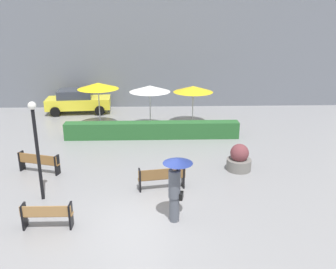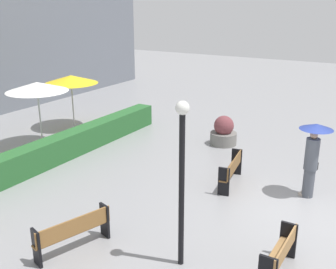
% 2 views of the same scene
% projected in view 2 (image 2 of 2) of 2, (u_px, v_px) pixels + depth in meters
% --- Properties ---
extents(ground_plane, '(60.00, 60.00, 0.00)m').
position_uv_depth(ground_plane, '(303.00, 213.00, 10.86)').
color(ground_plane, gray).
extents(bench_mid_center, '(1.81, 0.60, 0.87)m').
position_uv_depth(bench_mid_center, '(232.00, 169.00, 12.43)').
color(bench_mid_center, brown).
rests_on(bench_mid_center, ground).
extents(bench_far_left, '(1.83, 0.84, 0.84)m').
position_uv_depth(bench_far_left, '(73.00, 231.00, 9.07)').
color(bench_far_left, olive).
rests_on(bench_far_left, ground).
extents(bench_near_left, '(1.56, 0.37, 0.83)m').
position_uv_depth(bench_near_left, '(280.00, 254.00, 8.28)').
color(bench_near_left, '#9E7242').
rests_on(bench_near_left, ground).
extents(pedestrian_with_umbrella, '(0.93, 0.93, 2.18)m').
position_uv_depth(pedestrian_with_umbrella, '(313.00, 151.00, 11.41)').
color(pedestrian_with_umbrella, '#4C515B').
rests_on(pedestrian_with_umbrella, ground).
extents(planter_pot, '(1.05, 1.05, 1.16)m').
position_uv_depth(planter_pot, '(224.00, 132.00, 15.99)').
color(planter_pot, slate).
rests_on(planter_pot, ground).
extents(lamp_post, '(0.28, 0.28, 3.61)m').
position_uv_depth(lamp_post, '(182.00, 168.00, 8.08)').
color(lamp_post, black).
rests_on(lamp_post, ground).
extents(patio_umbrella_white, '(2.32, 2.32, 2.54)m').
position_uv_depth(patio_umbrella_white, '(37.00, 87.00, 15.16)').
color(patio_umbrella_white, silver).
rests_on(patio_umbrella_white, ground).
extents(patio_umbrella_yellow_far, '(2.33, 2.33, 2.37)m').
position_uv_depth(patio_umbrella_yellow_far, '(71.00, 79.00, 17.62)').
color(patio_umbrella_yellow_far, silver).
rests_on(patio_umbrella_yellow_far, ground).
extents(hedge_strip, '(9.28, 0.70, 0.88)m').
position_uv_depth(hedge_strip, '(76.00, 142.00, 15.05)').
color(hedge_strip, '#28602D').
rests_on(hedge_strip, ground).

